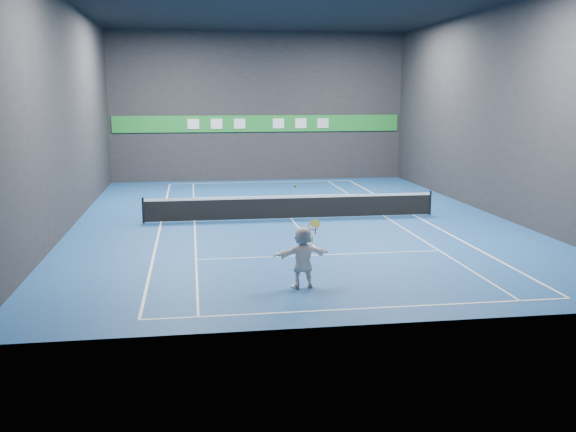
{
  "coord_description": "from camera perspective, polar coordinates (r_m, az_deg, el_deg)",
  "views": [
    {
      "loc": [
        -4.16,
        -26.64,
        5.21
      ],
      "look_at": [
        -1.23,
        -7.19,
        1.5
      ],
      "focal_mm": 40.0,
      "sensor_mm": 36.0,
      "label": 1
    }
  ],
  "objects": [
    {
      "name": "ground",
      "position": [
        27.46,
        0.3,
        -0.25
      ],
      "size": [
        26.0,
        26.0,
        0.0
      ],
      "primitive_type": "plane",
      "color": "navy",
      "rests_on": "ground"
    },
    {
      "name": "ceiling",
      "position": [
        27.22,
        0.32,
        18.69
      ],
      "size": [
        26.0,
        26.0,
        0.0
      ],
      "primitive_type": "plane",
      "color": "black",
      "rests_on": "ground"
    },
    {
      "name": "wall_back",
      "position": [
        39.86,
        -2.62,
        9.65
      ],
      "size": [
        18.0,
        0.1,
        9.0
      ],
      "primitive_type": "cube",
      "color": "#242426",
      "rests_on": "ground"
    },
    {
      "name": "wall_front",
      "position": [
        14.28,
        8.47,
        7.72
      ],
      "size": [
        18.0,
        0.1,
        9.0
      ],
      "primitive_type": "cube",
      "color": "#242426",
      "rests_on": "ground"
    },
    {
      "name": "wall_left",
      "position": [
        27.08,
        -19.08,
        8.6
      ],
      "size": [
        0.1,
        26.0,
        9.0
      ],
      "primitive_type": "cube",
      "color": "#242426",
      "rests_on": "ground"
    },
    {
      "name": "wall_right",
      "position": [
        29.72,
        17.94,
        8.81
      ],
      "size": [
        0.1,
        26.0,
        9.0
      ],
      "primitive_type": "cube",
      "color": "#242426",
      "rests_on": "ground"
    },
    {
      "name": "baseline_near",
      "position": [
        16.18,
        6.88,
        -8.16
      ],
      "size": [
        10.98,
        0.08,
        0.01
      ],
      "primitive_type": "cube",
      "color": "white",
      "rests_on": "ground"
    },
    {
      "name": "baseline_far",
      "position": [
        39.1,
        -2.39,
        3.02
      ],
      "size": [
        10.98,
        0.08,
        0.01
      ],
      "primitive_type": "cube",
      "color": "white",
      "rests_on": "ground"
    },
    {
      "name": "sideline_doubles_left",
      "position": [
        27.17,
        -11.21,
        -0.57
      ],
      "size": [
        0.08,
        23.78,
        0.01
      ],
      "primitive_type": "cube",
      "color": "white",
      "rests_on": "ground"
    },
    {
      "name": "sideline_doubles_right",
      "position": [
        28.81,
        11.16,
        0.07
      ],
      "size": [
        0.08,
        23.78,
        0.01
      ],
      "primitive_type": "cube",
      "color": "white",
      "rests_on": "ground"
    },
    {
      "name": "sideline_singles_left",
      "position": [
        27.14,
        -8.3,
        -0.49
      ],
      "size": [
        0.06,
        23.78,
        0.01
      ],
      "primitive_type": "cube",
      "color": "white",
      "rests_on": "ground"
    },
    {
      "name": "sideline_singles_right",
      "position": [
        28.37,
        8.53,
        -0.01
      ],
      "size": [
        0.06,
        23.78,
        0.01
      ],
      "primitive_type": "cube",
      "color": "white",
      "rests_on": "ground"
    },
    {
      "name": "service_line_near",
      "position": [
        21.31,
        2.96,
        -3.48
      ],
      "size": [
        8.23,
        0.06,
        0.01
      ],
      "primitive_type": "cube",
      "color": "white",
      "rests_on": "ground"
    },
    {
      "name": "service_line_far",
      "position": [
        33.7,
        -1.38,
        1.79
      ],
      "size": [
        8.23,
        0.06,
        0.01
      ],
      "primitive_type": "cube",
      "color": "white",
      "rests_on": "ground"
    },
    {
      "name": "center_service_line",
      "position": [
        27.46,
        0.3,
        -0.25
      ],
      "size": [
        0.06,
        12.8,
        0.01
      ],
      "primitive_type": "cube",
      "color": "white",
      "rests_on": "ground"
    },
    {
      "name": "player",
      "position": [
        17.56,
        1.31,
        -3.67
      ],
      "size": [
        1.65,
        0.75,
        1.72
      ],
      "primitive_type": "imported",
      "rotation": [
        0.0,
        0.0,
        3.3
      ],
      "color": "white",
      "rests_on": "ground"
    },
    {
      "name": "tennis_ball",
      "position": [
        17.12,
        0.63,
        2.67
      ],
      "size": [
        0.07,
        0.07,
        0.07
      ],
      "primitive_type": "sphere",
      "color": "#CCED27",
      "rests_on": "player"
    },
    {
      "name": "tennis_net",
      "position": [
        27.36,
        0.3,
        0.86
      ],
      "size": [
        12.5,
        0.1,
        1.07
      ],
      "color": "black",
      "rests_on": "ground"
    },
    {
      "name": "sponsor_banner",
      "position": [
        39.83,
        -2.59,
        8.21
      ],
      "size": [
        17.64,
        0.11,
        1.0
      ],
      "color": "#1C832C",
      "rests_on": "wall_back"
    },
    {
      "name": "tennis_racket",
      "position": [
        17.47,
        2.27,
        -1.03
      ],
      "size": [
        0.44,
        0.34,
        0.74
      ],
      "color": "red",
      "rests_on": "player"
    }
  ]
}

